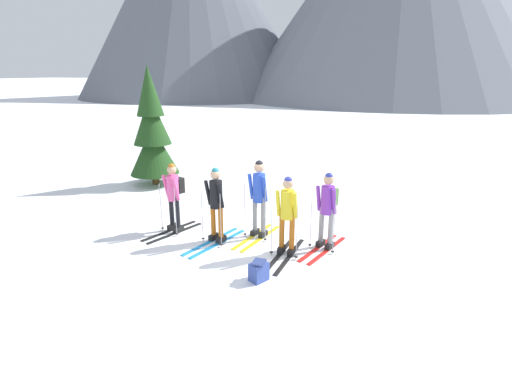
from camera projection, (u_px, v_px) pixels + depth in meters
ground_plane at (246, 240)px, 8.75m from camera, size 400.00×400.00×0.00m
skier_in_pink at (174, 194)px, 9.00m from camera, size 0.90×1.57×1.66m
skier_in_black at (216, 202)px, 8.42m from camera, size 0.87×1.80×1.71m
skier_in_blue at (259, 195)px, 8.66m from camera, size 0.70×1.67×1.80m
skier_in_yellow at (287, 213)px, 7.84m from camera, size 0.61×1.78×1.68m
skier_in_purple at (327, 207)px, 8.11m from camera, size 0.84×1.65×1.68m
pine_tree_near at (152, 132)px, 12.62m from camera, size 1.61×1.61×3.88m
backpack_on_snow_front at (259, 271)px, 7.03m from camera, size 0.37×0.40×0.38m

